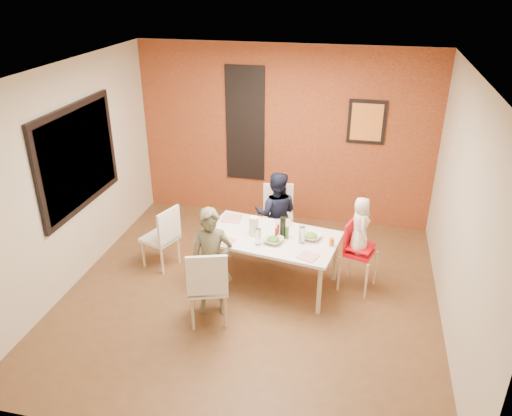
% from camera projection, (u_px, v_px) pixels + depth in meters
% --- Properties ---
extents(ground, '(4.50, 4.50, 0.00)m').
position_uv_depth(ground, '(251.00, 295.00, 6.17)').
color(ground, brown).
rests_on(ground, ground).
extents(ceiling, '(4.50, 4.50, 0.02)m').
position_uv_depth(ceiling, '(249.00, 73.00, 5.00)').
color(ceiling, white).
rests_on(ceiling, wall_back).
extents(wall_back, '(4.50, 0.02, 2.70)m').
position_uv_depth(wall_back, '(284.00, 136.00, 7.56)').
color(wall_back, beige).
rests_on(wall_back, ground).
extents(wall_front, '(4.50, 0.02, 2.70)m').
position_uv_depth(wall_front, '(179.00, 320.00, 3.61)').
color(wall_front, beige).
rests_on(wall_front, ground).
extents(wall_left, '(0.02, 4.50, 2.70)m').
position_uv_depth(wall_left, '(69.00, 178.00, 6.03)').
color(wall_left, beige).
rests_on(wall_left, ground).
extents(wall_right, '(0.02, 4.50, 2.70)m').
position_uv_depth(wall_right, '(462.00, 215.00, 5.14)').
color(wall_right, beige).
rests_on(wall_right, ground).
extents(brick_accent_wall, '(4.50, 0.02, 2.70)m').
position_uv_depth(brick_accent_wall, '(284.00, 136.00, 7.54)').
color(brick_accent_wall, maroon).
rests_on(brick_accent_wall, ground).
extents(picture_window_frame, '(0.05, 1.70, 1.30)m').
position_uv_depth(picture_window_frame, '(78.00, 157.00, 6.11)').
color(picture_window_frame, black).
rests_on(picture_window_frame, wall_left).
extents(picture_window_pane, '(0.02, 1.55, 1.15)m').
position_uv_depth(picture_window_pane, '(79.00, 158.00, 6.11)').
color(picture_window_pane, black).
rests_on(picture_window_pane, wall_left).
extents(glassblock_strip, '(0.55, 0.03, 1.70)m').
position_uv_depth(glassblock_strip, '(245.00, 124.00, 7.58)').
color(glassblock_strip, silver).
rests_on(glassblock_strip, wall_back).
extents(glassblock_surround, '(0.60, 0.03, 1.76)m').
position_uv_depth(glassblock_surround, '(245.00, 124.00, 7.58)').
color(glassblock_surround, black).
rests_on(glassblock_surround, wall_back).
extents(art_print_frame, '(0.54, 0.03, 0.64)m').
position_uv_depth(art_print_frame, '(367.00, 122.00, 7.16)').
color(art_print_frame, black).
rests_on(art_print_frame, wall_back).
extents(art_print_canvas, '(0.44, 0.01, 0.54)m').
position_uv_depth(art_print_canvas, '(367.00, 122.00, 7.14)').
color(art_print_canvas, orange).
rests_on(art_print_canvas, wall_back).
extents(dining_table, '(1.75, 1.15, 0.68)m').
position_uv_depth(dining_table, '(270.00, 240.00, 6.14)').
color(dining_table, white).
rests_on(dining_table, ground).
extents(chair_near, '(0.55, 0.55, 0.95)m').
position_uv_depth(chair_near, '(208.00, 284.00, 5.45)').
color(chair_near, silver).
rests_on(chair_near, ground).
extents(chair_far, '(0.50, 0.50, 0.91)m').
position_uv_depth(chair_far, '(278.00, 213.00, 7.07)').
color(chair_far, silver).
rests_on(chair_far, ground).
extents(chair_left, '(0.52, 0.52, 0.87)m').
position_uv_depth(chair_left, '(164.00, 235.00, 6.55)').
color(chair_left, white).
rests_on(chair_left, ground).
extents(high_chair, '(0.47, 0.47, 0.90)m').
position_uv_depth(high_chair, '(356.00, 249.00, 6.10)').
color(high_chair, red).
rests_on(high_chair, ground).
extents(child_near, '(0.54, 0.41, 1.31)m').
position_uv_depth(child_near, '(212.00, 262.00, 5.62)').
color(child_near, brown).
rests_on(child_near, ground).
extents(child_far, '(0.63, 0.50, 1.22)m').
position_uv_depth(child_far, '(276.00, 214.00, 6.81)').
color(child_far, black).
rests_on(child_far, ground).
extents(toddler, '(0.30, 0.39, 0.71)m').
position_uv_depth(toddler, '(360.00, 225.00, 5.94)').
color(toddler, white).
rests_on(toddler, high_chair).
extents(plate_near_left, '(0.24, 0.24, 0.01)m').
position_uv_depth(plate_near_left, '(225.00, 241.00, 6.00)').
color(plate_near_left, silver).
rests_on(plate_near_left, dining_table).
extents(plate_far_mid, '(0.27, 0.27, 0.01)m').
position_uv_depth(plate_far_mid, '(284.00, 223.00, 6.42)').
color(plate_far_mid, white).
rests_on(plate_far_mid, dining_table).
extents(plate_near_right, '(0.26, 0.26, 0.01)m').
position_uv_depth(plate_near_right, '(308.00, 256.00, 5.68)').
color(plate_near_right, white).
rests_on(plate_near_right, dining_table).
extents(plate_far_left, '(0.25, 0.25, 0.01)m').
position_uv_depth(plate_far_left, '(232.00, 218.00, 6.53)').
color(plate_far_left, silver).
rests_on(plate_far_left, dining_table).
extents(salad_bowl_a, '(0.29, 0.29, 0.06)m').
position_uv_depth(salad_bowl_a, '(273.00, 240.00, 5.96)').
color(salad_bowl_a, silver).
rests_on(salad_bowl_a, dining_table).
extents(salad_bowl_b, '(0.28, 0.28, 0.06)m').
position_uv_depth(salad_bowl_b, '(311.00, 237.00, 6.05)').
color(salad_bowl_b, silver).
rests_on(salad_bowl_b, dining_table).
extents(wine_bottle, '(0.07, 0.07, 0.27)m').
position_uv_depth(wine_bottle, '(283.00, 228.00, 6.02)').
color(wine_bottle, black).
rests_on(wine_bottle, dining_table).
extents(wine_glass_a, '(0.07, 0.07, 0.21)m').
position_uv_depth(wine_glass_a, '(258.00, 237.00, 5.89)').
color(wine_glass_a, silver).
rests_on(wine_glass_a, dining_table).
extents(wine_glass_b, '(0.08, 0.08, 0.21)m').
position_uv_depth(wine_glass_b, '(302.00, 235.00, 5.92)').
color(wine_glass_b, silver).
rests_on(wine_glass_b, dining_table).
extents(paper_towel_roll, '(0.11, 0.11, 0.25)m').
position_uv_depth(paper_towel_roll, '(254.00, 226.00, 6.09)').
color(paper_towel_roll, white).
rests_on(paper_towel_roll, dining_table).
extents(condiment_red, '(0.04, 0.04, 0.14)m').
position_uv_depth(condiment_red, '(276.00, 233.00, 6.04)').
color(condiment_red, red).
rests_on(condiment_red, dining_table).
extents(condiment_green, '(0.04, 0.04, 0.16)m').
position_uv_depth(condiment_green, '(287.00, 233.00, 6.03)').
color(condiment_green, '#367226').
rests_on(condiment_green, dining_table).
extents(condiment_brown, '(0.03, 0.03, 0.13)m').
position_uv_depth(condiment_brown, '(278.00, 229.00, 6.13)').
color(condiment_brown, brown).
rests_on(condiment_brown, dining_table).
extents(sippy_cup, '(0.06, 0.06, 0.10)m').
position_uv_depth(sippy_cup, '(332.00, 242.00, 5.89)').
color(sippy_cup, orange).
rests_on(sippy_cup, dining_table).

